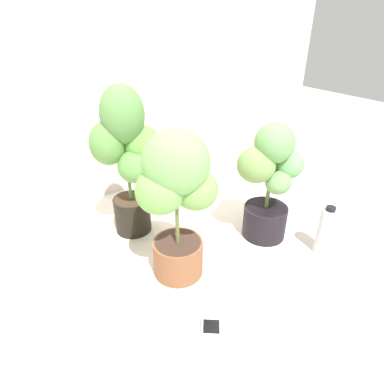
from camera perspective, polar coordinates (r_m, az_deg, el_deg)
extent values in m
plane|color=silver|center=(1.80, 3.69, -9.05)|extent=(8.00, 8.00, 0.00)
cube|color=silver|center=(2.17, -10.42, 25.73)|extent=(3.20, 0.01, 2.00)
cylinder|color=black|center=(1.85, 12.68, -4.99)|extent=(0.24, 0.24, 0.18)
cylinder|color=#402F17|center=(1.81, 12.96, -2.79)|extent=(0.22, 0.22, 0.02)
cylinder|color=olive|center=(1.71, 13.75, 3.44)|extent=(0.02, 0.02, 0.42)
ellipsoid|color=#6DAA5F|center=(1.65, 14.39, 8.45)|extent=(0.29, 0.29, 0.20)
ellipsoid|color=#779D53|center=(1.65, 11.26, 4.66)|extent=(0.26, 0.26, 0.19)
ellipsoid|color=#6EB66A|center=(1.74, 16.52, 4.81)|extent=(0.20, 0.20, 0.16)
ellipsoid|color=#71A05F|center=(1.71, 15.01, 1.66)|extent=(0.14, 0.13, 0.13)
cylinder|color=black|center=(1.88, -10.43, -3.87)|extent=(0.20, 0.20, 0.20)
cylinder|color=#3F2D22|center=(1.83, -10.69, -1.37)|extent=(0.19, 0.19, 0.02)
cylinder|color=#577D3F|center=(1.71, -11.53, 6.68)|extent=(0.02, 0.02, 0.54)
ellipsoid|color=#5D934A|center=(1.65, -12.23, 13.28)|extent=(0.29, 0.30, 0.30)
ellipsoid|color=#5F9447|center=(1.68, -14.73, 8.30)|extent=(0.24, 0.24, 0.22)
ellipsoid|color=#67A646|center=(1.71, -8.83, 8.45)|extent=(0.29, 0.29, 0.19)
ellipsoid|color=#619C4A|center=(1.68, -10.21, 4.42)|extent=(0.21, 0.22, 0.17)
cylinder|color=brown|center=(1.57, -2.46, -11.36)|extent=(0.24, 0.24, 0.18)
cylinder|color=#402B24|center=(1.52, -2.53, -9.01)|extent=(0.22, 0.22, 0.02)
cylinder|color=olive|center=(1.39, -2.73, -1.32)|extent=(0.02, 0.02, 0.45)
ellipsoid|color=#7BB963|center=(1.31, -2.91, 5.24)|extent=(0.37, 0.36, 0.28)
ellipsoid|color=#79BD57|center=(1.35, -5.66, 0.23)|extent=(0.25, 0.25, 0.21)
ellipsoid|color=#7BB257|center=(1.39, 0.65, 0.50)|extent=(0.27, 0.27, 0.19)
cube|color=white|center=(1.39, 3.42, -22.94)|extent=(0.11, 0.11, 0.02)
cube|color=black|center=(1.38, 3.44, -22.61)|extent=(0.09, 0.09, 0.00)
cylinder|color=white|center=(1.80, 22.50, -6.45)|extent=(0.08, 0.08, 0.25)
cylinder|color=black|center=(1.73, 23.33, -2.73)|extent=(0.05, 0.05, 0.02)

